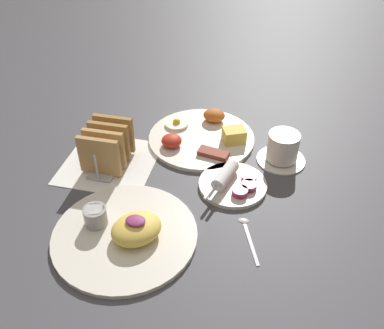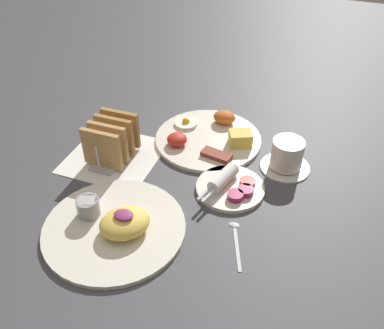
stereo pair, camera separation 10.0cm
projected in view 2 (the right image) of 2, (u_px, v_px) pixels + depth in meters
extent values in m
plane|color=#47474C|center=(167.00, 177.00, 1.01)|extent=(3.00, 3.00, 0.00)
cube|color=white|center=(114.00, 156.00, 1.08)|extent=(0.22, 0.22, 0.00)
cylinder|color=silver|center=(208.00, 139.00, 1.13)|extent=(0.28, 0.28, 0.01)
cube|color=#E5C64C|center=(240.00, 138.00, 1.09)|extent=(0.07, 0.06, 0.04)
ellipsoid|color=#C66023|center=(224.00, 117.00, 1.17)|extent=(0.06, 0.05, 0.03)
cylinder|color=#F4EACC|center=(186.00, 123.00, 1.17)|extent=(0.06, 0.06, 0.01)
sphere|color=yellow|center=(186.00, 121.00, 1.17)|extent=(0.02, 0.02, 0.02)
ellipsoid|color=red|center=(177.00, 139.00, 1.09)|extent=(0.05, 0.05, 0.03)
cube|color=brown|center=(216.00, 155.00, 1.06)|extent=(0.08, 0.05, 0.01)
cylinder|color=silver|center=(230.00, 188.00, 0.98)|extent=(0.16, 0.16, 0.01)
cylinder|color=#99234C|center=(235.00, 196.00, 0.94)|extent=(0.04, 0.04, 0.01)
cylinder|color=#99234C|center=(246.00, 191.00, 0.95)|extent=(0.04, 0.04, 0.01)
cylinder|color=red|center=(247.00, 183.00, 0.97)|extent=(0.04, 0.04, 0.01)
cylinder|color=white|center=(223.00, 178.00, 0.97)|extent=(0.05, 0.09, 0.03)
cube|color=silver|center=(209.00, 196.00, 0.93)|extent=(0.02, 0.05, 0.00)
cube|color=silver|center=(204.00, 193.00, 0.93)|extent=(0.02, 0.05, 0.00)
cylinder|color=silver|center=(114.00, 228.00, 0.88)|extent=(0.30, 0.30, 0.01)
ellipsoid|color=#EAC651|center=(125.00, 223.00, 0.86)|extent=(0.14, 0.14, 0.04)
ellipsoid|color=#8C3366|center=(124.00, 215.00, 0.84)|extent=(0.04, 0.03, 0.01)
cylinder|color=#99999E|center=(88.00, 207.00, 0.89)|extent=(0.05, 0.05, 0.04)
cylinder|color=white|center=(87.00, 201.00, 0.88)|extent=(0.04, 0.04, 0.01)
cube|color=#B7B7BC|center=(114.00, 155.00, 1.07)|extent=(0.06, 0.15, 0.01)
cube|color=tan|center=(102.00, 149.00, 1.01)|extent=(0.10, 0.01, 0.10)
cube|color=tan|center=(108.00, 142.00, 1.03)|extent=(0.10, 0.01, 0.10)
cube|color=#A67840|center=(115.00, 135.00, 1.05)|extent=(0.10, 0.01, 0.10)
cube|color=#A5773F|center=(121.00, 128.00, 1.08)|extent=(0.10, 0.01, 0.10)
cylinder|color=#B7B7BC|center=(98.00, 159.00, 1.00)|extent=(0.01, 0.01, 0.07)
cylinder|color=#B7B7BC|center=(125.00, 128.00, 1.10)|extent=(0.01, 0.01, 0.07)
cylinder|color=silver|center=(285.00, 166.00, 1.04)|extent=(0.12, 0.12, 0.01)
cylinder|color=silver|center=(287.00, 154.00, 1.02)|extent=(0.08, 0.08, 0.07)
cylinder|color=#381E0F|center=(289.00, 143.00, 1.00)|extent=(0.06, 0.06, 0.01)
cube|color=silver|center=(237.00, 249.00, 0.84)|extent=(0.05, 0.11, 0.00)
ellipsoid|color=silver|center=(234.00, 224.00, 0.89)|extent=(0.02, 0.02, 0.01)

